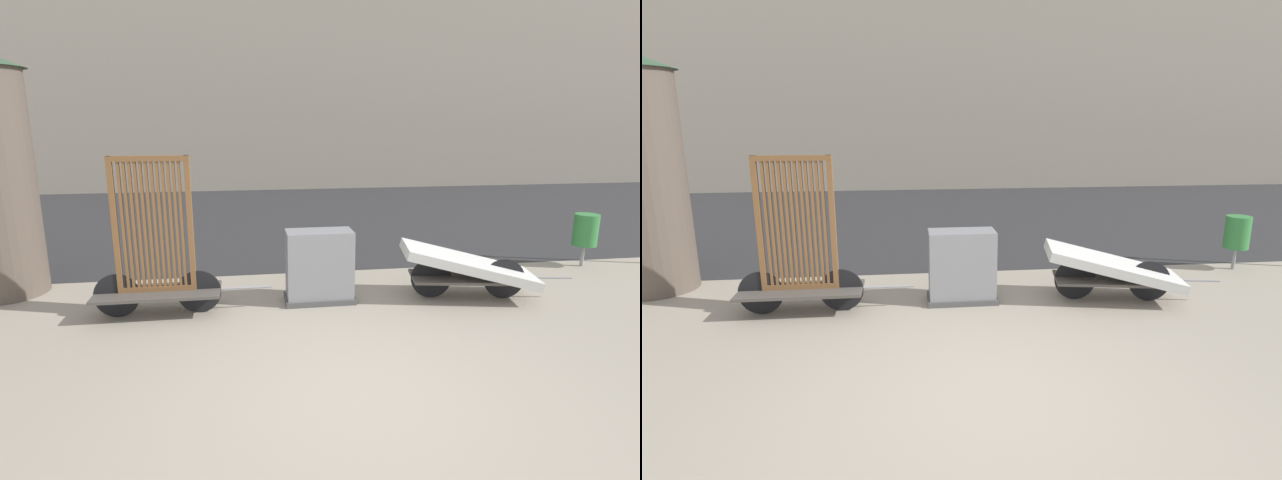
{
  "view_description": "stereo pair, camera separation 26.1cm",
  "coord_description": "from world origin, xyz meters",
  "views": [
    {
      "loc": [
        -1.0,
        -4.21,
        2.59
      ],
      "look_at": [
        0.0,
        2.4,
        0.96
      ],
      "focal_mm": 28.0,
      "sensor_mm": 36.0,
      "label": 1
    },
    {
      "loc": [
        -0.74,
        -4.24,
        2.59
      ],
      "look_at": [
        0.0,
        2.4,
        0.96
      ],
      "focal_mm": 28.0,
      "sensor_mm": 36.0,
      "label": 2
    }
  ],
  "objects": [
    {
      "name": "ground_plane",
      "position": [
        0.0,
        0.0,
        0.0
      ],
      "size": [
        60.0,
        60.0,
        0.0
      ],
      "primitive_type": "plane",
      "color": "gray"
    },
    {
      "name": "road_strip",
      "position": [
        0.0,
        9.18,
        0.0
      ],
      "size": [
        56.0,
        10.39,
        0.01
      ],
      "color": "#2D2D30",
      "rests_on": "ground_plane"
    },
    {
      "name": "building_facade",
      "position": [
        0.0,
        16.38,
        5.12
      ],
      "size": [
        48.0,
        4.0,
        10.24
      ],
      "color": "#9E9384",
      "rests_on": "ground_plane"
    },
    {
      "name": "bike_cart_with_bedframe",
      "position": [
        -2.2,
        2.4,
        0.75
      ],
      "size": [
        2.36,
        0.69,
        2.14
      ],
      "rotation": [
        0.0,
        0.0,
        0.0
      ],
      "color": "#4C4742",
      "rests_on": "ground_plane"
    },
    {
      "name": "bike_cart_with_mattress",
      "position": [
        2.21,
        2.4,
        0.47
      ],
      "size": [
        2.53,
        1.19,
        0.81
      ],
      "rotation": [
        0.0,
        0.0,
        -0.18
      ],
      "color": "#4C4742",
      "rests_on": "ground_plane"
    },
    {
      "name": "utility_cabinet",
      "position": [
        0.02,
        2.6,
        0.48
      ],
      "size": [
        1.0,
        0.54,
        1.05
      ],
      "color": "#4C4C4C",
      "rests_on": "ground_plane"
    },
    {
      "name": "trash_bin",
      "position": [
        4.97,
        3.64,
        0.66
      ],
      "size": [
        0.41,
        0.41,
        0.95
      ],
      "color": "gray",
      "rests_on": "ground_plane"
    },
    {
      "name": "advertising_column",
      "position": [
        -4.63,
        3.64,
        1.79
      ],
      "size": [
        1.3,
        1.3,
        3.53
      ],
      "color": "brown",
      "rests_on": "ground_plane"
    }
  ]
}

